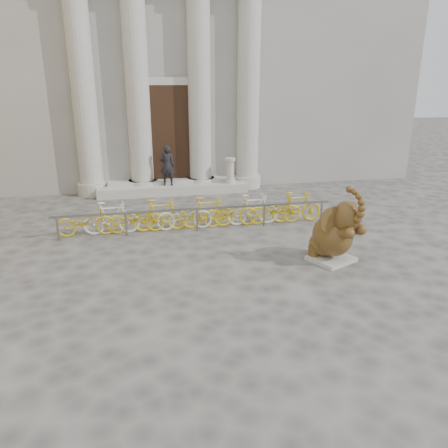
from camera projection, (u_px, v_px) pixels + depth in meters
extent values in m
plane|color=#474442|center=(217.00, 301.00, 9.13)|extent=(80.00, 80.00, 0.00)
cube|color=gray|center=(158.00, 45.00, 21.17)|extent=(22.00, 10.00, 12.00)
cube|color=black|center=(170.00, 134.00, 17.62)|extent=(2.40, 0.16, 4.00)
cylinder|color=#A8A59E|center=(83.00, 91.00, 16.35)|extent=(0.90, 0.90, 8.00)
cylinder|color=#A8A59E|center=(137.00, 91.00, 16.74)|extent=(0.90, 0.90, 8.00)
cylinder|color=#A8A59E|center=(199.00, 90.00, 17.21)|extent=(0.90, 0.90, 8.00)
cylinder|color=#A8A59E|center=(248.00, 90.00, 17.59)|extent=(0.90, 0.90, 8.00)
cube|color=#A8A59E|center=(173.00, 188.00, 17.81)|extent=(6.00, 1.20, 0.36)
cube|color=#A8A59E|center=(331.00, 259.00, 11.18)|extent=(1.30, 1.25, 0.10)
ellipsoid|color=black|center=(325.00, 243.00, 11.24)|extent=(1.11, 1.09, 0.65)
ellipsoid|color=black|center=(332.00, 235.00, 10.99)|extent=(1.39, 1.51, 1.05)
cylinder|color=black|center=(314.00, 250.00, 11.24)|extent=(0.40, 0.40, 0.26)
cylinder|color=black|center=(328.00, 246.00, 11.54)|extent=(0.40, 0.40, 0.26)
cylinder|color=black|center=(340.00, 234.00, 10.50)|extent=(0.47, 0.65, 0.40)
cylinder|color=black|center=(352.00, 230.00, 10.75)|extent=(0.47, 0.65, 0.40)
ellipsoid|color=black|center=(346.00, 217.00, 10.54)|extent=(0.89, 0.87, 0.81)
cylinder|color=black|center=(333.00, 220.00, 10.45)|extent=(0.69, 0.13, 0.69)
cylinder|color=black|center=(351.00, 215.00, 10.84)|extent=(0.54, 0.50, 0.69)
cone|color=beige|center=(349.00, 227.00, 10.37)|extent=(0.20, 0.22, 0.11)
cone|color=beige|center=(356.00, 225.00, 10.50)|extent=(0.11, 0.24, 0.11)
cube|color=slate|center=(197.00, 209.00, 13.16)|extent=(8.48, 0.06, 0.06)
cylinder|color=slate|center=(58.00, 229.00, 12.49)|extent=(0.06, 0.06, 0.70)
cylinder|color=slate|center=(126.00, 224.00, 12.86)|extent=(0.06, 0.06, 0.70)
cylinder|color=slate|center=(197.00, 220.00, 13.27)|extent=(0.06, 0.06, 0.70)
cylinder|color=slate|center=(264.00, 216.00, 13.68)|extent=(0.06, 0.06, 0.70)
cylinder|color=slate|center=(321.00, 212.00, 14.05)|extent=(0.06, 0.06, 0.70)
imported|color=gold|center=(86.00, 220.00, 12.82)|extent=(1.70, 0.50, 1.00)
imported|color=silver|center=(111.00, 218.00, 12.96)|extent=(1.66, 0.47, 1.00)
imported|color=gold|center=(136.00, 217.00, 13.10)|extent=(1.70, 0.50, 1.00)
imported|color=gold|center=(160.00, 215.00, 13.24)|extent=(1.66, 0.47, 1.00)
imported|color=silver|center=(184.00, 214.00, 13.38)|extent=(1.70, 0.50, 1.00)
imported|color=gold|center=(208.00, 212.00, 13.53)|extent=(1.66, 0.47, 1.00)
imported|color=gold|center=(230.00, 211.00, 13.67)|extent=(1.70, 0.50, 1.00)
imported|color=silver|center=(253.00, 209.00, 13.81)|extent=(1.66, 0.47, 1.00)
imported|color=gold|center=(275.00, 208.00, 13.95)|extent=(1.70, 0.50, 1.00)
imported|color=gold|center=(296.00, 207.00, 14.09)|extent=(1.66, 0.47, 1.00)
imported|color=black|center=(167.00, 166.00, 17.30)|extent=(0.64, 0.47, 1.61)
cylinder|color=#A8A59E|center=(230.00, 182.00, 17.90)|extent=(0.42, 0.42, 0.13)
cylinder|color=#A8A59E|center=(230.00, 172.00, 17.77)|extent=(0.30, 0.30, 0.95)
cylinder|color=#A8A59E|center=(230.00, 159.00, 17.61)|extent=(0.42, 0.42, 0.11)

